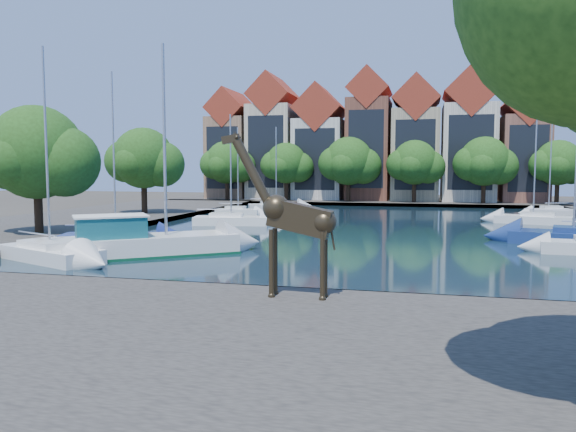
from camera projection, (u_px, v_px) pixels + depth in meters
name	position (u px, v px, depth m)	size (l,w,h in m)	color
ground	(330.00, 302.00, 19.77)	(160.00, 160.00, 0.00)	#38332B
water_basin	(381.00, 229.00, 43.00)	(38.00, 50.00, 0.08)	black
near_quay	(281.00, 363.00, 12.97)	(50.00, 14.00, 0.50)	#47443E
far_quay	(399.00, 201.00, 73.97)	(60.00, 16.00, 0.50)	#47443E
left_quay	(91.00, 219.00, 48.84)	(14.00, 52.00, 0.50)	#47443E
townhouse_west_end	(233.00, 148.00, 78.72)	(5.44, 9.18, 14.93)	#916B4F
townhouse_west_mid	(274.00, 142.00, 77.24)	(5.94, 9.18, 16.79)	beige
townhouse_west_inner	(321.00, 148.00, 75.80)	(6.43, 9.18, 15.15)	silver
townhouse_center	(369.00, 140.00, 74.19)	(5.44, 9.18, 16.93)	brown
townhouse_east_inner	(416.00, 144.00, 72.84)	(5.94, 9.18, 15.79)	tan
townhouse_east_mid	(468.00, 141.00, 71.28)	(6.43, 9.18, 16.65)	beige
townhouse_east_end	(522.00, 148.00, 69.85)	(5.44, 9.18, 14.43)	brown
far_tree_far_west	(228.00, 164.00, 73.34)	(7.28, 5.60, 7.68)	#332114
far_tree_west	(287.00, 165.00, 71.47)	(6.76, 5.20, 7.36)	#332114
far_tree_mid_west	(349.00, 163.00, 69.58)	(7.80, 6.00, 8.00)	#332114
far_tree_mid_east	(415.00, 164.00, 67.72)	(7.02, 5.40, 7.52)	#332114
far_tree_east	(485.00, 163.00, 65.84)	(7.54, 5.80, 7.84)	#332114
far_tree_far_east	(559.00, 164.00, 63.98)	(6.76, 5.20, 7.36)	#332114
side_tree_left_near	(38.00, 156.00, 35.79)	(7.80, 6.00, 8.20)	#332114
side_tree_left_far	(144.00, 160.00, 51.53)	(7.28, 5.60, 7.88)	#332114
giraffe_statue	(291.00, 217.00, 18.29)	(3.74, 0.64, 5.36)	#34291A
motorsailer	(139.00, 240.00, 29.49)	(9.40, 8.08, 11.11)	silver
sailboat_left_a	(50.00, 250.00, 28.04)	(6.60, 4.42, 10.54)	white
sailboat_left_b	(116.00, 236.00, 34.04)	(6.84, 3.85, 10.33)	navy
sailboat_left_c	(231.00, 219.00, 45.43)	(6.24, 3.17, 8.88)	white
sailboat_left_d	(238.00, 210.00, 54.52)	(4.29, 1.51, 8.48)	white
sailboat_left_e	(276.00, 205.00, 61.07)	(6.34, 4.19, 8.99)	silver
sailboat_right_b	(573.00, 235.00, 33.93)	(7.61, 4.15, 12.74)	navy
sailboat_right_c	(533.00, 218.00, 46.44)	(6.23, 3.60, 9.75)	white
sailboat_right_d	(549.00, 210.00, 54.53)	(4.48, 2.60, 8.82)	silver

